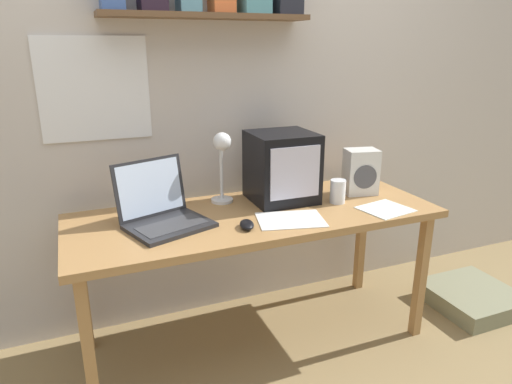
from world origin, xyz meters
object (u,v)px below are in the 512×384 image
object	(u,v)px
corner_desk	(256,224)
loose_paper_near_monitor	(385,209)
laptop	(161,209)
computer_mouse	(247,225)
juice_glass	(338,192)
crt_monitor	(282,167)
floor_cushion	(472,297)
printed_handout	(291,220)
desk_lamp	(222,156)
space_heater	(361,172)

from	to	relation	value
corner_desk	loose_paper_near_monitor	size ratio (longest dim) A/B	6.75
laptop	computer_mouse	size ratio (longest dim) A/B	3.59
juice_glass	crt_monitor	bearing A→B (deg)	148.84
corner_desk	floor_cushion	size ratio (longest dim) A/B	3.69
computer_mouse	printed_handout	size ratio (longest dim) A/B	0.34
corner_desk	desk_lamp	bearing A→B (deg)	121.84
loose_paper_near_monitor	space_heater	bearing A→B (deg)	83.55
crt_monitor	laptop	world-z (taller)	crt_monitor
floor_cushion	corner_desk	bearing A→B (deg)	172.44
crt_monitor	computer_mouse	distance (m)	0.44
desk_lamp	floor_cushion	xyz separation A→B (m)	(1.40, -0.34, -0.90)
laptop	crt_monitor	bearing A→B (deg)	-10.43
computer_mouse	printed_handout	world-z (taller)	computer_mouse
corner_desk	loose_paper_near_monitor	world-z (taller)	loose_paper_near_monitor
corner_desk	computer_mouse	bearing A→B (deg)	-123.75
laptop	space_heater	size ratio (longest dim) A/B	1.76
space_heater	printed_handout	xyz separation A→B (m)	(-0.51, -0.21, -0.12)
computer_mouse	floor_cushion	size ratio (longest dim) A/B	0.25
printed_handout	laptop	bearing A→B (deg)	162.00
laptop	loose_paper_near_monitor	size ratio (longest dim) A/B	1.63
floor_cushion	printed_handout	bearing A→B (deg)	179.05
juice_glass	floor_cushion	size ratio (longest dim) A/B	0.25
crt_monitor	computer_mouse	bearing A→B (deg)	-135.71
computer_mouse	laptop	bearing A→B (deg)	150.05
corner_desk	juice_glass	size ratio (longest dim) A/B	14.72
computer_mouse	floor_cushion	distance (m)	1.55
computer_mouse	loose_paper_near_monitor	xyz separation A→B (m)	(0.70, -0.04, -0.01)
printed_handout	loose_paper_near_monitor	bearing A→B (deg)	-5.75
space_heater	computer_mouse	world-z (taller)	space_heater
crt_monitor	laptop	distance (m)	0.64
computer_mouse	loose_paper_near_monitor	bearing A→B (deg)	-2.98
floor_cushion	desk_lamp	bearing A→B (deg)	166.26
loose_paper_near_monitor	computer_mouse	bearing A→B (deg)	177.02
space_heater	loose_paper_near_monitor	world-z (taller)	space_heater
corner_desk	space_heater	distance (m)	0.64
juice_glass	desk_lamp	bearing A→B (deg)	159.84
crt_monitor	printed_handout	size ratio (longest dim) A/B	1.02
space_heater	printed_handout	size ratio (longest dim) A/B	0.70
laptop	juice_glass	bearing A→B (deg)	-22.41
crt_monitor	desk_lamp	size ratio (longest dim) A/B	0.96
desk_lamp	computer_mouse	distance (m)	0.40
laptop	floor_cushion	distance (m)	1.88
corner_desk	computer_mouse	distance (m)	0.21
desk_lamp	computer_mouse	bearing A→B (deg)	-80.61
computer_mouse	loose_paper_near_monitor	distance (m)	0.70
corner_desk	loose_paper_near_monitor	distance (m)	0.62
corner_desk	computer_mouse	xyz separation A→B (m)	(-0.11, -0.16, 0.08)
laptop	juice_glass	world-z (taller)	laptop
laptop	floor_cushion	bearing A→B (deg)	-25.58
corner_desk	printed_handout	distance (m)	0.20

